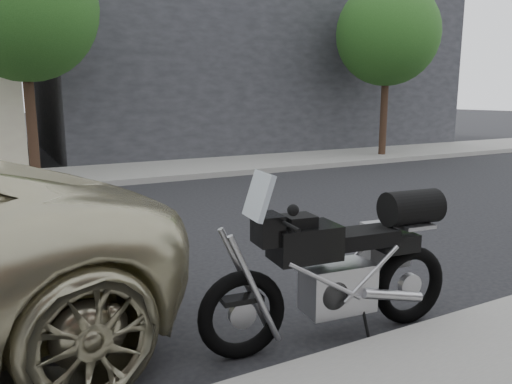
# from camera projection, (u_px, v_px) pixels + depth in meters

# --- Properties ---
(ground) EXTENTS (120.00, 120.00, 0.00)m
(ground) POSITION_uv_depth(u_px,v_px,m) (212.00, 235.00, 7.85)
(ground) COLOR black
(ground) RESTS_ON ground
(far_sidewalk) EXTENTS (44.00, 3.00, 0.15)m
(far_sidewalk) POSITION_uv_depth(u_px,v_px,m) (115.00, 174.00, 13.43)
(far_sidewalk) COLOR gray
(far_sidewalk) RESTS_ON ground
(far_building_dark) EXTENTS (16.00, 11.00, 7.00)m
(far_building_dark) POSITION_uv_depth(u_px,v_px,m) (234.00, 64.00, 22.09)
(far_building_dark) COLOR #27272C
(far_building_dark) RESTS_ON ground
(street_tree_left) EXTENTS (3.40, 3.40, 5.70)m
(street_tree_left) POSITION_uv_depth(u_px,v_px,m) (388.00, 34.00, 16.44)
(street_tree_left) COLOR #362418
(street_tree_left) RESTS_ON far_sidewalk
(street_tree_mid) EXTENTS (3.40, 3.40, 5.70)m
(street_tree_mid) POSITION_uv_depth(u_px,v_px,m) (22.00, 6.00, 11.28)
(street_tree_mid) COLOR #362418
(street_tree_mid) RESTS_ON far_sidewalk
(motorcycle) EXTENTS (2.49, 0.80, 1.57)m
(motorcycle) POSITION_uv_depth(u_px,v_px,m) (347.00, 264.00, 4.49)
(motorcycle) COLOR black
(motorcycle) RESTS_ON ground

